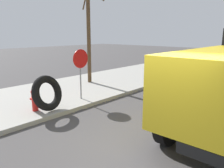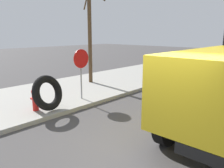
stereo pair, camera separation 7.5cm
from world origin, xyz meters
name	(u,v)px [view 2 (the right image)]	position (x,y,z in m)	size (l,w,h in m)	color
ground_plane	(151,168)	(0.00, 0.00, 0.00)	(80.00, 80.00, 0.00)	#423F3F
sidewalk_curb	(14,103)	(0.00, 6.50, 0.07)	(36.00, 5.00, 0.15)	#99968E
fire_hydrant	(35,99)	(0.02, 4.81, 0.58)	(0.24, 0.54, 0.80)	red
loose_tire	(48,93)	(0.33, 4.49, 0.79)	(1.26, 1.26, 0.26)	black
stop_sign	(81,65)	(2.09, 4.74, 1.57)	(0.76, 0.08, 2.05)	gray
bare_tree	(90,28)	(4.53, 6.88, 3.06)	(1.30, 1.31, 5.79)	#4C3823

